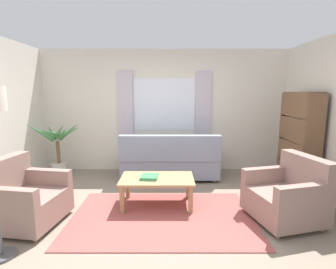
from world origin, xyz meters
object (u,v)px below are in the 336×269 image
Objects in this scene: couch at (170,160)px; bookshelf at (298,141)px; armchair_right at (288,195)px; book_stack_on_table at (150,177)px; coffee_table at (158,181)px; armchair_left at (24,198)px; potted_plant at (58,148)px.

bookshelf reaches higher than couch.
armchair_right is 3.07× the size of book_stack_on_table.
bookshelf is (2.23, -0.57, 0.51)m from couch.
armchair_left is at bearing -161.91° from coffee_table.
couch is at bearing 75.57° from book_stack_on_table.
bookshelf reaches higher than armchair_left.
couch is 2.31m from armchair_right.
bookshelf is at bearing 14.92° from book_stack_on_table.
armchair_left is at bearing 43.17° from couch.
armchair_left is 0.55× the size of bookshelf.
potted_plant reaches higher than armchair_left.
armchair_left reaches higher than coffee_table.
coffee_table is 0.91× the size of potted_plant.
couch is 1.73× the size of coffee_table.
armchair_left is at bearing 106.54° from bookshelf.
coffee_table is at bearing 105.43° from bookshelf.
book_stack_on_table is 2.67m from bookshelf.
couch is at bearing -38.28° from armchair_left.
armchair_right is 0.92× the size of coffee_table.
potted_plant is at bearing 82.32° from bookshelf.
coffee_table is (-0.20, -1.24, 0.01)m from couch.
armchair_right is at bearing 149.77° from bookshelf.
couch is 1.10× the size of bookshelf.
armchair_right is at bearing -79.80° from armchair_left.
book_stack_on_table is at bearing 104.92° from bookshelf.
potted_plant is (-0.33, 1.83, 0.25)m from armchair_left.
armchair_left is 0.79× the size of potted_plant.
couch is at bearing 75.70° from bookshelf.
book_stack_on_table is 0.19× the size of bookshelf.
book_stack_on_table is at bearing -62.38° from armchair_left.
couch is 1.99× the size of armchair_left.
potted_plant is at bearing -0.90° from couch.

